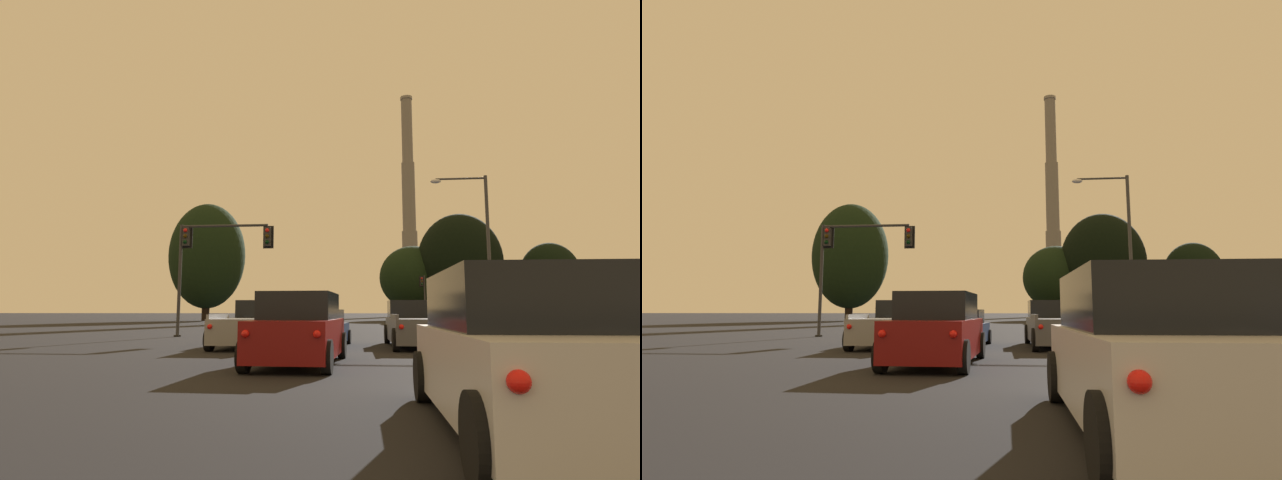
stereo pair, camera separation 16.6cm
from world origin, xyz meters
The scene contains 13 objects.
pickup_truck_right_lane_front centered at (3.35, 20.51, 0.80)m, with size 2.35×5.56×1.82m.
suv_right_lane_third centered at (3.35, 6.56, 0.90)m, with size 2.17×4.93×1.86m.
pickup_truck_left_lane_front centered at (-2.97, 20.01, 0.80)m, with size 2.19×5.51×1.82m.
hatchback_center_lane_front centered at (-0.27, 20.23, 0.66)m, with size 2.09×4.18×1.44m.
suv_center_lane_second centered at (-0.24, 13.55, 0.90)m, with size 2.24×4.96×1.86m.
traffic_light_far_right centered at (7.77, 59.00, 3.58)m, with size 0.78×0.50×5.44m.
traffic_light_overhead_left centered at (-7.06, 26.84, 4.68)m, with size 5.36×0.50×6.13m.
street_lamp centered at (8.13, 30.39, 5.74)m, with size 3.37×0.36×9.45m.
smokestack centered at (12.12, 129.46, 22.84)m, with size 6.31×6.31×58.36m.
treeline_center_right centered at (27.83, 76.09, 6.32)m, with size 8.48×7.64×11.31m.
treeline_center_left centered at (-21.41, 69.22, 9.16)m, with size 10.81×9.73×16.66m.
treeline_right_mid centered at (14.79, 74.76, 8.27)m, with size 12.31×11.08×15.60m.
treeline_far_left centered at (8.09, 76.25, 6.32)m, with size 9.97×8.97×11.10m.
Camera 2 is at (1.75, 0.43, 1.38)m, focal length 28.00 mm.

